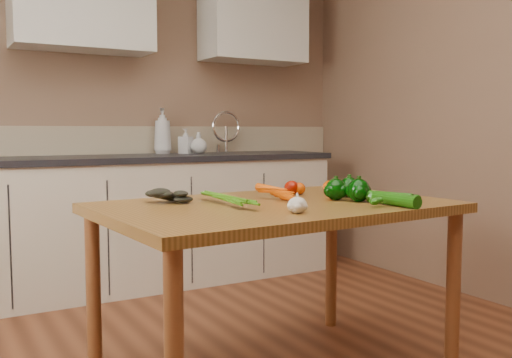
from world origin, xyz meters
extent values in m
cube|color=#8F6E56|center=(0.00, 2.51, 1.30)|extent=(4.00, 0.02, 2.60)
cube|color=#BAA98B|center=(0.00, 2.48, 0.55)|extent=(3.98, 0.03, 1.10)
cube|color=beige|center=(0.20, 2.19, 0.43)|extent=(2.80, 0.60, 0.86)
cube|color=#242429|center=(0.20, 2.19, 0.88)|extent=(2.84, 0.64, 0.04)
cube|color=#99999E|center=(0.98, 2.19, 0.84)|extent=(0.55, 0.42, 0.10)
cylinder|color=silver|center=(0.98, 2.37, 1.02)|extent=(0.02, 0.02, 0.24)
cube|color=silver|center=(1.20, 2.32, 1.95)|extent=(0.80, 0.35, 0.70)
cube|color=olive|center=(0.23, 0.44, 0.75)|extent=(1.48, 1.00, 0.04)
cylinder|color=brown|center=(0.91, 0.07, 0.36)|extent=(0.06, 0.06, 0.73)
cylinder|color=brown|center=(-0.44, 0.80, 0.36)|extent=(0.06, 0.06, 0.73)
cylinder|color=brown|center=(0.86, 0.87, 0.36)|extent=(0.06, 0.06, 0.73)
imported|color=silver|center=(0.46, 2.37, 1.07)|extent=(0.18, 0.18, 0.33)
imported|color=silver|center=(0.62, 2.31, 0.99)|extent=(0.12, 0.12, 0.18)
imported|color=silver|center=(0.70, 2.25, 0.98)|extent=(0.13, 0.13, 0.16)
ellipsoid|color=silver|center=(0.15, 0.15, 0.80)|extent=(0.07, 0.07, 0.06)
sphere|color=black|center=(0.52, 0.39, 0.81)|extent=(0.09, 0.09, 0.09)
sphere|color=black|center=(0.64, 0.45, 0.81)|extent=(0.09, 0.09, 0.09)
sphere|color=black|center=(0.57, 0.30, 0.82)|extent=(0.10, 0.10, 0.10)
ellipsoid|color=#840F02|center=(0.46, 0.66, 0.80)|extent=(0.07, 0.07, 0.07)
ellipsoid|color=#CA4205|center=(0.49, 0.64, 0.80)|extent=(0.06, 0.06, 0.06)
ellipsoid|color=#CA4205|center=(0.65, 0.61, 0.80)|extent=(0.07, 0.07, 0.06)
cylinder|color=#124C08|center=(0.62, 0.17, 0.79)|extent=(0.11, 0.20, 0.05)
cylinder|color=#124C08|center=(0.60, 0.11, 0.79)|extent=(0.06, 0.23, 0.05)
camera|label=1|loc=(-1.02, -1.58, 1.07)|focal=40.00mm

